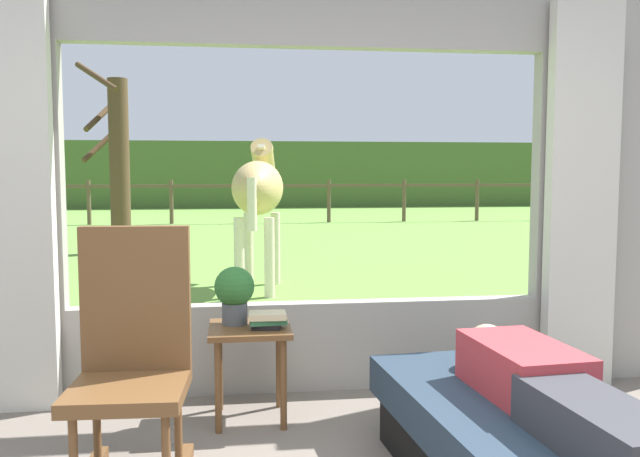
{
  "coord_description": "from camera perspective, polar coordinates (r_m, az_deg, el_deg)",
  "views": [
    {
      "loc": [
        -0.47,
        -1.76,
        1.37
      ],
      "look_at": [
        0.0,
        1.8,
        1.05
      ],
      "focal_mm": 37.13,
      "sensor_mm": 36.0,
      "label": 1
    }
  ],
  "objects": [
    {
      "name": "pasture_fence_line",
      "position": [
        16.95,
        -5.94,
        2.92
      ],
      "size": [
        16.1,
        0.1,
        1.1
      ],
      "color": "brown",
      "rests_on": "outdoor_pasture_lawn"
    },
    {
      "name": "side_table",
      "position": [
        3.68,
        -6.07,
        -9.81
      ],
      "size": [
        0.44,
        0.44,
        0.52
      ],
      "color": "brown",
      "rests_on": "ground_plane"
    },
    {
      "name": "potted_plant",
      "position": [
        3.67,
        -7.38,
        -5.41
      ],
      "size": [
        0.22,
        0.22,
        0.32
      ],
      "color": "#4C5156",
      "rests_on": "side_table"
    },
    {
      "name": "distant_hill_ridge",
      "position": [
        24.76,
        -6.46,
        4.63
      ],
      "size": [
        36.0,
        2.0,
        2.4
      ],
      "primitive_type": "cube",
      "color": "#45602D",
      "rests_on": "ground_plane"
    },
    {
      "name": "rocking_chair",
      "position": [
        3.04,
        -15.86,
        -10.82
      ],
      "size": [
        0.5,
        0.7,
        1.12
      ],
      "rotation": [
        0.0,
        0.0,
        -0.05
      ],
      "color": "brown",
      "rests_on": "ground_plane"
    },
    {
      "name": "recliner_sofa",
      "position": [
        2.96,
        18.13,
        -18.07
      ],
      "size": [
        1.04,
        1.77,
        0.42
      ],
      "rotation": [
        0.0,
        0.0,
        0.08
      ],
      "color": "black",
      "rests_on": "ground_plane"
    },
    {
      "name": "curtain_panel_left",
      "position": [
        4.07,
        -24.99,
        2.22
      ],
      "size": [
        0.44,
        0.1,
        2.4
      ],
      "primitive_type": "cube",
      "color": "beige",
      "rests_on": "ground_plane"
    },
    {
      "name": "reclining_person",
      "position": [
        2.81,
        18.76,
        -12.73
      ],
      "size": [
        0.39,
        1.44,
        0.22
      ],
      "rotation": [
        0.0,
        0.0,
        0.08
      ],
      "color": "#B23338",
      "rests_on": "recliner_sofa"
    },
    {
      "name": "pasture_tree",
      "position": [
        11.27,
        -17.02,
        5.5
      ],
      "size": [
        0.83,
        1.27,
        3.08
      ],
      "color": "#4C3823",
      "rests_on": "outdoor_pasture_lawn"
    },
    {
      "name": "horse",
      "position": [
        7.47,
        -5.32,
        3.4
      ],
      "size": [
        0.73,
        1.82,
        1.73
      ],
      "rotation": [
        0.0,
        0.0,
        -0.14
      ],
      "color": "tan",
      "rests_on": "outdoor_pasture_lawn"
    },
    {
      "name": "outdoor_pasture_lawn",
      "position": [
        14.99,
        -5.7,
        -0.17
      ],
      "size": [
        36.0,
        21.68,
        0.02
      ],
      "primitive_type": "cube",
      "color": "olive",
      "rests_on": "ground_plane"
    },
    {
      "name": "curtain_panel_right",
      "position": [
        4.44,
        21.6,
        2.54
      ],
      "size": [
        0.44,
        0.1,
        2.4
      ],
      "primitive_type": "cube",
      "color": "beige",
      "rests_on": "ground_plane"
    },
    {
      "name": "back_wall_with_window",
      "position": [
        4.05,
        -0.86,
        3.38
      ],
      "size": [
        5.2,
        0.12,
        2.55
      ],
      "color": "#9E998E",
      "rests_on": "ground_plane"
    },
    {
      "name": "book_stack",
      "position": [
        3.58,
        -4.56,
        -7.83
      ],
      "size": [
        0.21,
        0.14,
        0.09
      ],
      "color": "black",
      "rests_on": "side_table"
    }
  ]
}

